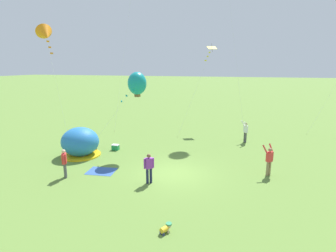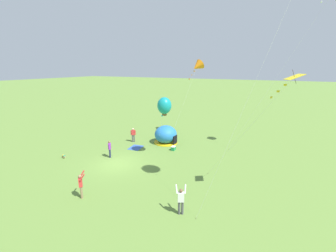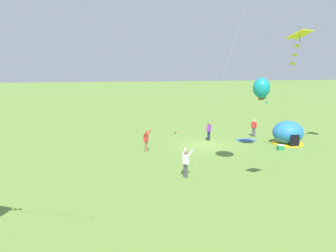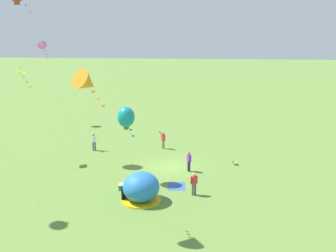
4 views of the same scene
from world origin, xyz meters
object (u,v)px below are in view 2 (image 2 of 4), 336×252
person_with_toddler (181,200)px  kite_yellow (289,82)px  person_arms_raised (81,185)px  popup_tent (166,135)px  toddler_crawling (64,156)px  cooler_box (173,148)px  person_watching_sky (110,148)px  person_far_back (133,134)px  kite_orange (197,66)px  kite_teal (164,106)px

person_with_toddler → kite_yellow: bearing=127.5°
person_arms_raised → kite_yellow: 14.77m
person_arms_raised → kite_yellow: size_ratio=0.22×
popup_tent → person_with_toddler: size_ratio=1.49×
toddler_crawling → kite_yellow: 20.52m
cooler_box → person_arms_raised: size_ratio=0.29×
toddler_crawling → person_watching_sky: size_ratio=0.32×
person_far_back → kite_orange: (-5.45, 5.88, 7.86)m
person_with_toddler → person_watching_sky: 11.11m
kite_orange → kite_teal: bearing=-3.0°
cooler_box → toddler_crawling: (6.83, -8.83, -0.04)m
toddler_crawling → person_arms_raised: bearing=58.8°
toddler_crawling → person_with_toddler: size_ratio=0.29×
person_watching_sky → person_arms_raised: size_ratio=0.91×
kite_teal → person_arms_raised: bearing=-10.8°
person_watching_sky → kite_teal: kite_teal is taller
popup_tent → kite_teal: size_ratio=0.47×
person_watching_sky → cooler_box: bearing=133.8°
popup_tent → kite_teal: (3.82, 1.82, 4.20)m
kite_orange → person_watching_sky: bearing=-26.4°
popup_tent → kite_teal: bearing=25.4°
person_arms_raised → kite_orange: bearing=172.8°
cooler_box → kite_orange: bearing=176.3°
popup_tent → cooler_box: bearing=45.4°
toddler_crawling → person_with_toddler: 14.22m
person_watching_sky → kite_teal: 6.91m
toddler_crawling → person_arms_raised: (4.27, 7.06, 0.82)m
cooler_box → kite_teal: bearing=-1.1°
cooler_box → person_far_back: (-0.38, -5.51, 0.74)m
toddler_crawling → person_arms_raised: 8.29m
person_with_toddler → toddler_crawling: bearing=-101.6°
popup_tent → toddler_crawling: 11.15m
cooler_box → person_watching_sky: bearing=-46.2°
person_far_back → kite_yellow: (6.18, 15.63, 7.00)m
person_arms_raised → kite_yellow: bearing=114.0°
toddler_crawling → kite_yellow: size_ratio=0.06×
popup_tent → kite_orange: kite_orange is taller
person_with_toddler → person_arms_raised: bearing=-78.3°
cooler_box → person_watching_sky: size_ratio=0.32×
cooler_box → person_with_toddler: size_ratio=0.29×
popup_tent → person_watching_sky: size_ratio=1.63×
person_with_toddler → popup_tent: bearing=-149.0°
kite_teal → kite_yellow: kite_yellow is taller
person_with_toddler → person_far_back: bearing=-133.6°
person_with_toddler → kite_orange: 18.00m
person_arms_raised → kite_teal: bearing=169.2°
kite_teal → popup_tent: bearing=-154.6°
kite_yellow → person_arms_raised: bearing=-66.0°
popup_tent → kite_orange: bearing=150.8°
person_far_back → kite_teal: 7.31m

